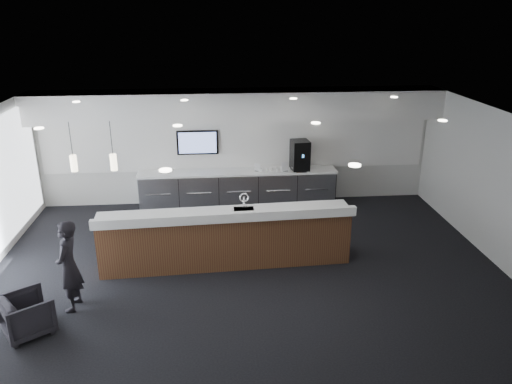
{
  "coord_description": "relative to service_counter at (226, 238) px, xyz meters",
  "views": [
    {
      "loc": [
        -0.59,
        -8.47,
        4.87
      ],
      "look_at": [
        0.26,
        1.3,
        1.23
      ],
      "focal_mm": 35.0,
      "sensor_mm": 36.0,
      "label": 1
    }
  ],
  "objects": [
    {
      "name": "cup_4",
      "position": [
        1.4,
        3.03,
        0.42
      ],
      "size": [
        0.13,
        0.13,
        0.09
      ],
      "primitive_type": "imported",
      "rotation": [
        0.0,
        0.0,
        2.58
      ],
      "color": "white",
      "rests_on": "back_credenza"
    },
    {
      "name": "coffee_machine",
      "position": [
        2.0,
        3.14,
        0.75
      ],
      "size": [
        0.48,
        0.59,
        0.76
      ],
      "rotation": [
        0.0,
        0.0,
        0.1
      ],
      "color": "black",
      "rests_on": "back_credenza"
    },
    {
      "name": "cup_5",
      "position": [
        1.26,
        3.03,
        0.42
      ],
      "size": [
        0.11,
        0.11,
        0.09
      ],
      "primitive_type": "imported",
      "rotation": [
        0.0,
        0.0,
        3.23
      ],
      "color": "white",
      "rests_on": "back_credenza"
    },
    {
      "name": "cup_0",
      "position": [
        1.96,
        3.03,
        0.42
      ],
      "size": [
        0.1,
        0.1,
        0.09
      ],
      "primitive_type": "imported",
      "color": "white",
      "rests_on": "back_credenza"
    },
    {
      "name": "ceiling_can_lights",
      "position": [
        0.4,
        -0.51,
        2.39
      ],
      "size": [
        7.0,
        5.0,
        0.02
      ],
      "primitive_type": null,
      "color": "white",
      "rests_on": "ceiling"
    },
    {
      "name": "cup_7",
      "position": [
        0.98,
        3.03,
        0.42
      ],
      "size": [
        0.11,
        0.11,
        0.09
      ],
      "primitive_type": "imported",
      "rotation": [
        0.0,
        0.0,
        4.52
      ],
      "color": "white",
      "rests_on": "back_credenza"
    },
    {
      "name": "back_credenza",
      "position": [
        0.4,
        3.13,
        -0.1
      ],
      "size": [
        5.06,
        0.66,
        0.95
      ],
      "color": "gray",
      "rests_on": "ground"
    },
    {
      "name": "ground",
      "position": [
        0.4,
        -0.51,
        -0.58
      ],
      "size": [
        10.0,
        10.0,
        0.0
      ],
      "primitive_type": "plane",
      "color": "black",
      "rests_on": "ground"
    },
    {
      "name": "alcove_panel",
      "position": [
        0.4,
        3.46,
        1.02
      ],
      "size": [
        9.8,
        0.06,
        1.4
      ],
      "primitive_type": "cube",
      "color": "white",
      "rests_on": "back_wall"
    },
    {
      "name": "ceiling",
      "position": [
        0.4,
        -0.51,
        2.42
      ],
      "size": [
        10.0,
        8.0,
        0.02
      ],
      "primitive_type": "cube",
      "color": "black",
      "rests_on": "back_wall"
    },
    {
      "name": "cup_1",
      "position": [
        1.82,
        3.03,
        0.42
      ],
      "size": [
        0.14,
        0.14,
        0.09
      ],
      "primitive_type": "imported",
      "rotation": [
        0.0,
        0.0,
        0.65
      ],
      "color": "white",
      "rests_on": "back_credenza"
    },
    {
      "name": "cup_2",
      "position": [
        1.68,
        3.03,
        0.42
      ],
      "size": [
        0.12,
        0.12,
        0.09
      ],
      "primitive_type": "imported",
      "rotation": [
        0.0,
        0.0,
        1.29
      ],
      "color": "white",
      "rests_on": "back_credenza"
    },
    {
      "name": "pendant_right",
      "position": [
        -2.7,
        0.29,
        1.67
      ],
      "size": [
        0.12,
        0.12,
        0.3
      ],
      "primitive_type": "cylinder",
      "color": "#FAEAC3",
      "rests_on": "ceiling"
    },
    {
      "name": "back_wall",
      "position": [
        0.4,
        3.49,
        0.92
      ],
      "size": [
        10.0,
        0.02,
        3.0
      ],
      "primitive_type": "cube",
      "color": "silver",
      "rests_on": "ground"
    },
    {
      "name": "armchair",
      "position": [
        -3.2,
        -2.01,
        -0.25
      ],
      "size": [
        1.0,
        0.99,
        0.66
      ],
      "primitive_type": "imported",
      "rotation": [
        0.0,
        0.0,
        2.17
      ],
      "color": "black",
      "rests_on": "ground"
    },
    {
      "name": "cup_3",
      "position": [
        1.54,
        3.03,
        0.42
      ],
      "size": [
        0.13,
        0.13,
        0.09
      ],
      "primitive_type": "imported",
      "rotation": [
        0.0,
        0.0,
        1.94
      ],
      "color": "white",
      "rests_on": "back_credenza"
    },
    {
      "name": "info_sign_left",
      "position": [
        0.89,
        3.07,
        0.47
      ],
      "size": [
        0.14,
        0.06,
        0.2
      ],
      "primitive_type": "cube",
      "rotation": [
        0.0,
        0.0,
        -0.29
      ],
      "color": "white",
      "rests_on": "back_credenza"
    },
    {
      "name": "wall_tv",
      "position": [
        -0.6,
        3.4,
        1.07
      ],
      "size": [
        1.05,
        0.08,
        0.62
      ],
      "color": "black",
      "rests_on": "back_wall"
    },
    {
      "name": "service_counter",
      "position": [
        0.0,
        0.0,
        0.0
      ],
      "size": [
        5.03,
        1.08,
        1.49
      ],
      "rotation": [
        0.0,
        0.0,
        0.05
      ],
      "color": "#4F291A",
      "rests_on": "ground"
    },
    {
      "name": "cup_6",
      "position": [
        1.12,
        3.03,
        0.42
      ],
      "size": [
        0.14,
        0.14,
        0.09
      ],
      "primitive_type": "imported",
      "rotation": [
        0.0,
        0.0,
        3.87
      ],
      "color": "white",
      "rests_on": "back_credenza"
    },
    {
      "name": "lounge_guest",
      "position": [
        -2.67,
        -1.35,
        0.23
      ],
      "size": [
        0.42,
        0.61,
        1.61
      ],
      "primitive_type": "imported",
      "rotation": [
        0.0,
        0.0,
        -1.63
      ],
      "color": "black",
      "rests_on": "ground"
    },
    {
      "name": "pendant_left",
      "position": [
        -2.0,
        0.29,
        1.67
      ],
      "size": [
        0.12,
        0.12,
        0.3
      ],
      "primitive_type": "cylinder",
      "color": "#FAEAC3",
      "rests_on": "ceiling"
    },
    {
      "name": "right_wall",
      "position": [
        5.4,
        -0.51,
        0.92
      ],
      "size": [
        0.02,
        8.0,
        3.0
      ],
      "primitive_type": "cube",
      "color": "silver",
      "rests_on": "ground"
    },
    {
      "name": "soffit_bulkhead",
      "position": [
        0.4,
        3.04,
        2.07
      ],
      "size": [
        10.0,
        0.9,
        0.7
      ],
      "primitive_type": "cube",
      "color": "white",
      "rests_on": "back_wall"
    },
    {
      "name": "info_sign_right",
      "position": [
        1.59,
        2.99,
        0.5
      ],
      "size": [
        0.19,
        0.06,
        0.25
      ],
      "primitive_type": "cube",
      "rotation": [
        0.0,
        0.0,
        0.23
      ],
      "color": "white",
      "rests_on": "back_credenza"
    }
  ]
}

